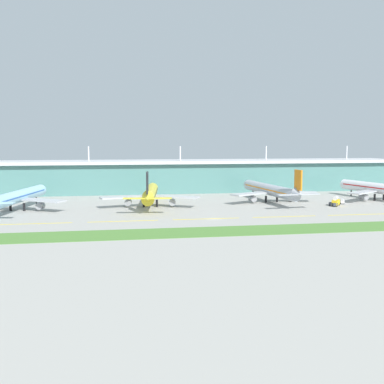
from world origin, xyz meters
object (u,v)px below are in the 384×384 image
(pushback_tug, at_px, (333,204))
(fuel_truck, at_px, (336,201))
(airliner_farthest, at_px, (378,188))
(baggage_cart, at_px, (342,201))
(airliner_far_middle, at_px, (270,190))
(airliner_near_middle, at_px, (150,194))
(airliner_nearest, at_px, (18,197))

(pushback_tug, distance_m, fuel_truck, 2.53)
(airliner_farthest, relative_size, baggage_cart, 15.78)
(airliner_far_middle, height_order, airliner_farthest, same)
(pushback_tug, bearing_deg, airliner_near_middle, 171.39)
(airliner_nearest, bearing_deg, pushback_tug, -4.37)
(airliner_nearest, height_order, pushback_tug, airliner_nearest)
(airliner_nearest, height_order, baggage_cart, airliner_nearest)
(pushback_tug, bearing_deg, airliner_far_middle, 141.48)
(baggage_cart, bearing_deg, airliner_farthest, 22.76)
(airliner_far_middle, relative_size, airliner_farthest, 1.12)
(airliner_farthest, bearing_deg, airliner_near_middle, -177.55)
(baggage_cart, bearing_deg, airliner_far_middle, 159.51)
(airliner_farthest, height_order, pushback_tug, airliner_farthest)
(airliner_nearest, height_order, airliner_near_middle, same)
(airliner_near_middle, distance_m, baggage_cart, 98.33)
(airliner_nearest, xyz_separation_m, airliner_near_middle, (61.59, 2.02, -0.00))
(airliner_far_middle, bearing_deg, airliner_nearest, -176.00)
(airliner_near_middle, distance_m, pushback_tug, 90.73)
(airliner_farthest, bearing_deg, airliner_nearest, -177.74)
(pushback_tug, height_order, fuel_truck, fuel_truck)
(airliner_farthest, distance_m, fuel_truck, 38.08)
(fuel_truck, bearing_deg, baggage_cart, 44.81)
(airliner_farthest, relative_size, pushback_tug, 13.35)
(airliner_near_middle, distance_m, fuel_truck, 92.42)
(airliner_nearest, relative_size, airliner_near_middle, 1.06)
(airliner_farthest, bearing_deg, fuel_truck, -152.00)
(pushback_tug, bearing_deg, airliner_nearest, 175.63)
(airliner_far_middle, relative_size, fuel_truck, 9.52)
(airliner_far_middle, bearing_deg, pushback_tug, -38.52)
(baggage_cart, bearing_deg, airliner_nearest, 178.59)
(airliner_near_middle, distance_m, airliner_farthest, 125.01)
(airliner_near_middle, relative_size, airliner_far_middle, 0.89)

